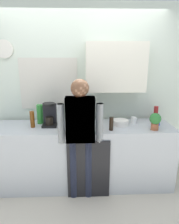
% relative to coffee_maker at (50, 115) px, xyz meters
% --- Properties ---
extents(ground_plane, '(8.00, 8.00, 0.00)m').
position_rel_coffee_maker_xyz_m(ground_plane, '(0.43, -0.35, -1.05)').
color(ground_plane, beige).
extents(kitchen_counter, '(2.61, 0.64, 0.91)m').
position_rel_coffee_maker_xyz_m(kitchen_counter, '(0.43, -0.05, -0.60)').
color(kitchen_counter, '#B2B7BC').
rests_on(kitchen_counter, ground_plane).
extents(dishwasher_panel, '(0.56, 0.02, 0.82)m').
position_rel_coffee_maker_xyz_m(dishwasher_panel, '(0.53, -0.38, -0.65)').
color(dishwasher_panel, black).
rests_on(dishwasher_panel, ground_plane).
extents(back_wall_assembly, '(4.21, 0.42, 2.60)m').
position_rel_coffee_maker_xyz_m(back_wall_assembly, '(0.49, 0.35, 0.31)').
color(back_wall_assembly, silver).
rests_on(back_wall_assembly, ground_plane).
extents(coffee_maker, '(0.20, 0.20, 0.33)m').
position_rel_coffee_maker_xyz_m(coffee_maker, '(0.00, 0.00, 0.00)').
color(coffee_maker, black).
rests_on(coffee_maker, kitchen_counter).
extents(bottle_amber_beer, '(0.06, 0.06, 0.23)m').
position_rel_coffee_maker_xyz_m(bottle_amber_beer, '(-0.23, -0.07, -0.03)').
color(bottle_amber_beer, brown).
rests_on(bottle_amber_beer, kitchen_counter).
extents(bottle_clear_soda, '(0.09, 0.09, 0.28)m').
position_rel_coffee_maker_xyz_m(bottle_clear_soda, '(-0.16, 0.10, -0.01)').
color(bottle_clear_soda, '#2D8C33').
rests_on(bottle_clear_soda, kitchen_counter).
extents(bottle_dark_sauce, '(0.06, 0.06, 0.18)m').
position_rel_coffee_maker_xyz_m(bottle_dark_sauce, '(0.84, -0.23, -0.06)').
color(bottle_dark_sauce, black).
rests_on(bottle_dark_sauce, kitchen_counter).
extents(bottle_red_vinegar, '(0.06, 0.06, 0.22)m').
position_rel_coffee_maker_xyz_m(bottle_red_vinegar, '(1.58, 0.17, -0.04)').
color(bottle_red_vinegar, maroon).
rests_on(bottle_red_vinegar, kitchen_counter).
extents(bottle_olive_oil, '(0.06, 0.06, 0.25)m').
position_rel_coffee_maker_xyz_m(bottle_olive_oil, '(0.19, -0.28, -0.02)').
color(bottle_olive_oil, olive).
rests_on(bottle_olive_oil, kitchen_counter).
extents(cup_blue_mug, '(0.08, 0.08, 0.10)m').
position_rel_coffee_maker_xyz_m(cup_blue_mug, '(1.53, -0.05, -0.10)').
color(cup_blue_mug, '#3351B2').
rests_on(cup_blue_mug, kitchen_counter).
extents(cup_white_mug, '(0.08, 0.08, 0.09)m').
position_rel_coffee_maker_xyz_m(cup_white_mug, '(1.21, 0.04, -0.10)').
color(cup_white_mug, white).
rests_on(cup_white_mug, kitchen_counter).
extents(cup_terracotta_mug, '(0.08, 0.08, 0.09)m').
position_rel_coffee_maker_xyz_m(cup_terracotta_mug, '(0.69, -0.15, -0.10)').
color(cup_terracotta_mug, '#B26647').
rests_on(cup_terracotta_mug, kitchen_counter).
extents(mixing_bowl, '(0.22, 0.22, 0.08)m').
position_rel_coffee_maker_xyz_m(mixing_bowl, '(1.00, -0.04, -0.11)').
color(mixing_bowl, white).
rests_on(mixing_bowl, kitchen_counter).
extents(potted_plant, '(0.15, 0.15, 0.23)m').
position_rel_coffee_maker_xyz_m(potted_plant, '(1.42, -0.24, -0.01)').
color(potted_plant, '#9E5638').
rests_on(potted_plant, kitchen_counter).
extents(person_at_sink, '(0.57, 0.22, 1.60)m').
position_rel_coffee_maker_xyz_m(person_at_sink, '(0.43, -0.35, -0.11)').
color(person_at_sink, '#3F4766').
rests_on(person_at_sink, ground_plane).
extents(person_guest, '(0.57, 0.22, 1.60)m').
position_rel_coffee_maker_xyz_m(person_guest, '(0.43, -0.35, -0.11)').
color(person_guest, '#3F4766').
rests_on(person_guest, ground_plane).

